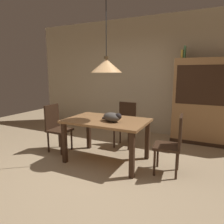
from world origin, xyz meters
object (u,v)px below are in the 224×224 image
pendant_lamp (106,66)px  book_yellow_short (182,54)px  cat_sleeping (112,117)px  dining_table (107,125)px  chair_right_side (173,142)px  chair_left_side (56,126)px  chair_far_back (126,122)px  hutch_bookcase (200,103)px  book_green_slim (185,52)px

pendant_lamp → book_yellow_short: pendant_lamp is taller
cat_sleeping → book_yellow_short: (0.79, 1.87, 1.11)m
dining_table → pendant_lamp: 1.01m
book_yellow_short → chair_right_side: bearing=-84.1°
cat_sleeping → book_yellow_short: 2.32m
chair_left_side → cat_sleeping: size_ratio=2.29×
dining_table → chair_right_side: 1.14m
chair_left_side → chair_right_side: same height
chair_left_side → cat_sleeping: bearing=-3.7°
chair_far_back → dining_table: bearing=-90.0°
cat_sleeping → hutch_bookcase: 2.23m
chair_far_back → chair_left_side: same height
pendant_lamp → book_yellow_short: bearing=62.2°
cat_sleeping → book_green_slim: book_green_slim is taller
pendant_lamp → book_green_slim: pendant_lamp is taller
hutch_bookcase → chair_right_side: bearing=-97.8°
dining_table → hutch_bookcase: 2.26m
dining_table → book_yellow_short: size_ratio=7.00×
chair_left_side → chair_right_side: (2.26, 0.01, 0.00)m
chair_left_side → dining_table: bearing=-0.0°
dining_table → book_green_slim: 2.44m
chair_far_back → hutch_bookcase: 1.69m
hutch_bookcase → cat_sleeping: bearing=-123.2°
chair_right_side → book_yellow_short: 2.29m
chair_right_side → book_yellow_short: (-0.18, 1.78, 1.43)m
chair_left_side → cat_sleeping: 1.32m
pendant_lamp → book_green_slim: size_ratio=5.00×
cat_sleeping → hutch_bookcase: (1.22, 1.87, 0.06)m
dining_table → chair_far_back: (-0.00, 0.88, -0.14)m
chair_far_back → chair_left_side: (-1.13, -0.88, 0.00)m
cat_sleeping → book_yellow_short: book_yellow_short is taller
dining_table → book_green_slim: (0.99, 1.79, 1.33)m
book_green_slim → dining_table: bearing=-119.1°
dining_table → book_yellow_short: book_yellow_short is taller
dining_table → hutch_bookcase: bearing=52.5°
chair_right_side → book_yellow_short: size_ratio=4.65×
cat_sleeping → book_yellow_short: bearing=67.0°
cat_sleeping → pendant_lamp: size_ratio=0.31×
pendant_lamp → chair_far_back: bearing=90.0°
pendant_lamp → hutch_bookcase: bearing=52.5°
chair_right_side → pendant_lamp: bearing=-179.7°
cat_sleeping → pendant_lamp: pendant_lamp is taller
chair_far_back → chair_right_side: size_ratio=1.00×
chair_far_back → cat_sleeping: bearing=-81.1°
chair_left_side → hutch_bookcase: size_ratio=0.50×
chair_left_side → pendant_lamp: 1.61m
chair_left_side → pendant_lamp: (1.13, -0.00, 1.15)m
book_green_slim → pendant_lamp: bearing=-119.1°
pendant_lamp → book_green_slim: 2.07m
book_yellow_short → chair_left_side: bearing=-139.2°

